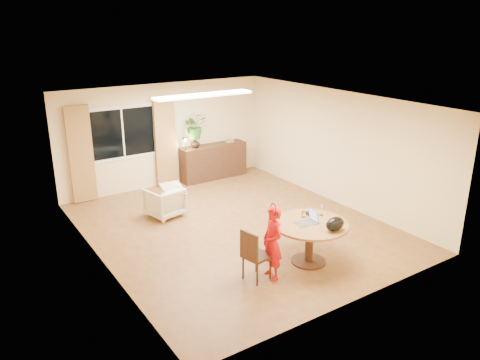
# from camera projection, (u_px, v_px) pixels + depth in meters

# --- Properties ---
(floor) EXTENTS (6.50, 6.50, 0.00)m
(floor) POSITION_uv_depth(u_px,v_px,m) (235.00, 227.00, 9.66)
(floor) COLOR brown
(floor) RESTS_ON ground
(ceiling) EXTENTS (6.50, 6.50, 0.00)m
(ceiling) POSITION_uv_depth(u_px,v_px,m) (235.00, 101.00, 8.81)
(ceiling) COLOR white
(ceiling) RESTS_ON wall_back
(wall_back) EXTENTS (5.50, 0.00, 5.50)m
(wall_back) POSITION_uv_depth(u_px,v_px,m) (165.00, 135.00, 11.80)
(wall_back) COLOR beige
(wall_back) RESTS_ON floor
(wall_left) EXTENTS (0.00, 6.50, 6.50)m
(wall_left) POSITION_uv_depth(u_px,v_px,m) (97.00, 194.00, 7.80)
(wall_left) COLOR beige
(wall_left) RESTS_ON floor
(wall_right) EXTENTS (0.00, 6.50, 6.50)m
(wall_right) POSITION_uv_depth(u_px,v_px,m) (336.00, 147.00, 10.67)
(wall_right) COLOR beige
(wall_right) RESTS_ON floor
(window) EXTENTS (1.70, 0.03, 1.30)m
(window) POSITION_uv_depth(u_px,v_px,m) (123.00, 133.00, 11.15)
(window) COLOR white
(window) RESTS_ON wall_back
(curtain_left) EXTENTS (0.55, 0.08, 2.25)m
(curtain_left) POSITION_uv_depth(u_px,v_px,m) (81.00, 155.00, 10.65)
(curtain_left) COLOR brown
(curtain_left) RESTS_ON wall_back
(curtain_right) EXTENTS (0.55, 0.08, 2.25)m
(curtain_right) POSITION_uv_depth(u_px,v_px,m) (165.00, 142.00, 11.75)
(curtain_right) COLOR brown
(curtain_right) RESTS_ON wall_back
(ceiling_panel) EXTENTS (2.20, 0.35, 0.05)m
(ceiling_panel) POSITION_uv_depth(u_px,v_px,m) (204.00, 95.00, 9.77)
(ceiling_panel) COLOR white
(ceiling_panel) RESTS_ON ceiling
(dining_table) EXTENTS (1.32, 1.32, 0.75)m
(dining_table) POSITION_uv_depth(u_px,v_px,m) (310.00, 231.00, 8.08)
(dining_table) COLOR brown
(dining_table) RESTS_ON floor
(dining_chair) EXTENTS (0.50, 0.47, 0.90)m
(dining_chair) POSITION_uv_depth(u_px,v_px,m) (257.00, 254.00, 7.59)
(dining_chair) COLOR black
(dining_chair) RESTS_ON floor
(child) EXTENTS (0.49, 0.35, 1.25)m
(child) POSITION_uv_depth(u_px,v_px,m) (273.00, 243.00, 7.59)
(child) COLOR red
(child) RESTS_ON floor
(laptop) EXTENTS (0.39, 0.28, 0.25)m
(laptop) POSITION_uv_depth(u_px,v_px,m) (306.00, 217.00, 7.96)
(laptop) COLOR #B7B7BC
(laptop) RESTS_ON dining_table
(tumbler) EXTENTS (0.07, 0.07, 0.10)m
(tumbler) POSITION_uv_depth(u_px,v_px,m) (304.00, 214.00, 8.25)
(tumbler) COLOR white
(tumbler) RESTS_ON dining_table
(wine_glass) EXTENTS (0.08, 0.08, 0.21)m
(wine_glass) POSITION_uv_depth(u_px,v_px,m) (322.00, 210.00, 8.31)
(wine_glass) COLOR white
(wine_glass) RESTS_ON dining_table
(pot_lid) EXTENTS (0.21, 0.21, 0.03)m
(pot_lid) POSITION_uv_depth(u_px,v_px,m) (311.00, 213.00, 8.39)
(pot_lid) COLOR white
(pot_lid) RESTS_ON dining_table
(handbag) EXTENTS (0.40, 0.30, 0.24)m
(handbag) POSITION_uv_depth(u_px,v_px,m) (335.00, 224.00, 7.69)
(handbag) COLOR black
(handbag) RESTS_ON dining_table
(armchair) EXTENTS (0.83, 0.85, 0.65)m
(armchair) POSITION_uv_depth(u_px,v_px,m) (165.00, 202.00, 10.12)
(armchair) COLOR beige
(armchair) RESTS_ON floor
(throw) EXTENTS (0.48, 0.57, 0.03)m
(throw) POSITION_uv_depth(u_px,v_px,m) (173.00, 186.00, 10.10)
(throw) COLOR beige
(throw) RESTS_ON armchair
(sideboard) EXTENTS (1.84, 0.45, 0.92)m
(sideboard) POSITION_uv_depth(u_px,v_px,m) (213.00, 161.00, 12.54)
(sideboard) COLOR black
(sideboard) RESTS_ON floor
(vase) EXTENTS (0.29, 0.29, 0.25)m
(vase) POSITION_uv_depth(u_px,v_px,m) (195.00, 143.00, 12.07)
(vase) COLOR black
(vase) RESTS_ON sideboard
(bouquet) EXTENTS (0.64, 0.57, 0.66)m
(bouquet) POSITION_uv_depth(u_px,v_px,m) (195.00, 126.00, 11.92)
(bouquet) COLOR #396E29
(bouquet) RESTS_ON vase
(book_stack) EXTENTS (0.20, 0.15, 0.08)m
(book_stack) POSITION_uv_depth(u_px,v_px,m) (230.00, 141.00, 12.65)
(book_stack) COLOR #8B6447
(book_stack) RESTS_ON sideboard
(desk_lamp) EXTENTS (0.17, 0.17, 0.34)m
(desk_lamp) POSITION_uv_depth(u_px,v_px,m) (185.00, 143.00, 11.85)
(desk_lamp) COLOR black
(desk_lamp) RESTS_ON sideboard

